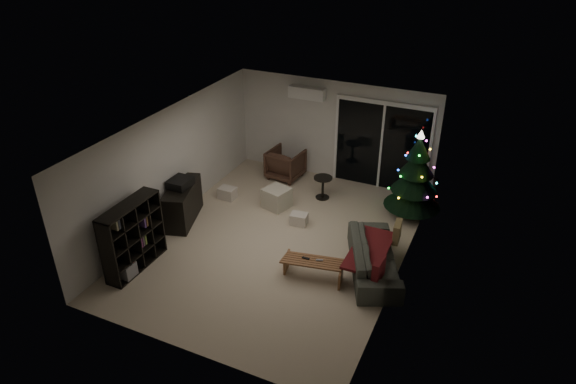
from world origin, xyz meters
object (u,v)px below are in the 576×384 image
object	(u,v)px
bookshelf	(126,234)
coffee_table	(313,268)
media_cabinet	(183,203)
sofa	(374,257)
armchair	(286,164)
christmas_tree	(416,174)

from	to	relation	value
bookshelf	coffee_table	distance (m)	3.55
bookshelf	media_cabinet	distance (m)	1.80
sofa	bookshelf	bearing A→B (deg)	89.11
coffee_table	bookshelf	bearing A→B (deg)	-172.29
media_cabinet	coffee_table	bearing A→B (deg)	-28.96
bookshelf	armchair	xyz separation A→B (m)	(1.18, 4.56, -0.31)
armchair	christmas_tree	world-z (taller)	christmas_tree
media_cabinet	armchair	xyz separation A→B (m)	(1.18, 2.78, -0.04)
bookshelf	christmas_tree	xyz separation A→B (m)	(4.49, 4.10, 0.32)
coffee_table	media_cabinet	bearing A→B (deg)	157.90
media_cabinet	coffee_table	xyz separation A→B (m)	(3.34, -0.67, -0.23)
media_cabinet	christmas_tree	xyz separation A→B (m)	(4.49, 2.31, 0.59)
bookshelf	christmas_tree	world-z (taller)	christmas_tree
bookshelf	armchair	distance (m)	4.72
media_cabinet	christmas_tree	bearing A→B (deg)	9.66
armchair	coffee_table	xyz separation A→B (m)	(2.16, -3.45, -0.19)
sofa	christmas_tree	bearing A→B (deg)	-27.64
sofa	christmas_tree	distance (m)	2.45
armchair	christmas_tree	size ratio (longest dim) A/B	0.41
media_cabinet	sofa	world-z (taller)	media_cabinet
sofa	coffee_table	bearing A→B (deg)	100.53
media_cabinet	armchair	distance (m)	3.02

